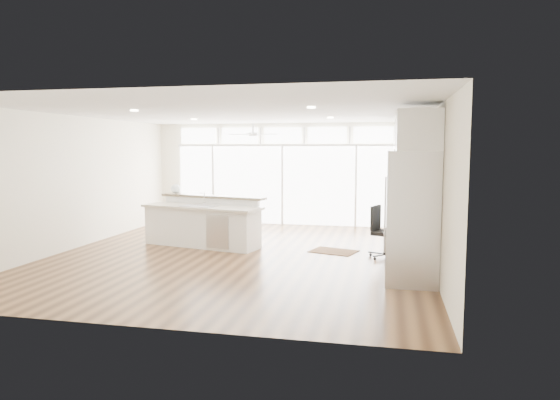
# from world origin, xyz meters

# --- Properties ---
(floor) EXTENTS (7.00, 8.00, 0.02)m
(floor) POSITION_xyz_m (0.00, 0.00, -0.01)
(floor) COLOR #422714
(floor) RESTS_ON ground
(ceiling) EXTENTS (7.00, 8.00, 0.02)m
(ceiling) POSITION_xyz_m (0.00, 0.00, 2.70)
(ceiling) COLOR silver
(ceiling) RESTS_ON wall_back
(wall_back) EXTENTS (7.00, 0.04, 2.70)m
(wall_back) POSITION_xyz_m (0.00, 4.00, 1.35)
(wall_back) COLOR white
(wall_back) RESTS_ON floor
(wall_front) EXTENTS (7.00, 0.04, 2.70)m
(wall_front) POSITION_xyz_m (0.00, -4.00, 1.35)
(wall_front) COLOR white
(wall_front) RESTS_ON floor
(wall_left) EXTENTS (0.04, 8.00, 2.70)m
(wall_left) POSITION_xyz_m (-3.50, 0.00, 1.35)
(wall_left) COLOR white
(wall_left) RESTS_ON floor
(wall_right) EXTENTS (0.04, 8.00, 2.70)m
(wall_right) POSITION_xyz_m (3.50, 0.00, 1.35)
(wall_right) COLOR white
(wall_right) RESTS_ON floor
(glass_wall) EXTENTS (5.80, 0.06, 2.08)m
(glass_wall) POSITION_xyz_m (0.00, 3.94, 1.05)
(glass_wall) COLOR white
(glass_wall) RESTS_ON wall_back
(transom_row) EXTENTS (5.90, 0.06, 0.40)m
(transom_row) POSITION_xyz_m (0.00, 3.94, 2.38)
(transom_row) COLOR white
(transom_row) RESTS_ON wall_back
(desk_window) EXTENTS (0.04, 0.85, 0.85)m
(desk_window) POSITION_xyz_m (3.46, 0.30, 1.55)
(desk_window) COLOR white
(desk_window) RESTS_ON wall_right
(ceiling_fan) EXTENTS (1.16, 1.16, 0.32)m
(ceiling_fan) POSITION_xyz_m (-0.50, 2.80, 2.48)
(ceiling_fan) COLOR silver
(ceiling_fan) RESTS_ON ceiling
(recessed_lights) EXTENTS (3.40, 3.00, 0.02)m
(recessed_lights) POSITION_xyz_m (0.00, 0.20, 2.68)
(recessed_lights) COLOR white
(recessed_lights) RESTS_ON ceiling
(oven_cabinet) EXTENTS (0.64, 1.20, 2.50)m
(oven_cabinet) POSITION_xyz_m (3.17, 1.80, 1.25)
(oven_cabinet) COLOR white
(oven_cabinet) RESTS_ON floor
(desk_nook) EXTENTS (0.72, 1.30, 0.76)m
(desk_nook) POSITION_xyz_m (3.13, 0.30, 0.38)
(desk_nook) COLOR white
(desk_nook) RESTS_ON floor
(upper_cabinets) EXTENTS (0.64, 1.30, 0.64)m
(upper_cabinets) POSITION_xyz_m (3.17, 0.30, 2.35)
(upper_cabinets) COLOR white
(upper_cabinets) RESTS_ON wall_right
(refrigerator) EXTENTS (0.76, 0.90, 2.00)m
(refrigerator) POSITION_xyz_m (3.11, -1.35, 1.00)
(refrigerator) COLOR silver
(refrigerator) RESTS_ON floor
(fridge_cabinet) EXTENTS (0.64, 0.90, 0.60)m
(fridge_cabinet) POSITION_xyz_m (3.17, -1.35, 2.30)
(fridge_cabinet) COLOR white
(fridge_cabinet) RESTS_ON wall_right
(framed_photos) EXTENTS (0.06, 0.22, 0.80)m
(framed_photos) POSITION_xyz_m (3.46, 0.92, 1.40)
(framed_photos) COLOR black
(framed_photos) RESTS_ON wall_right
(kitchen_island) EXTENTS (2.75, 1.54, 1.03)m
(kitchen_island) POSITION_xyz_m (-1.04, 0.66, 0.51)
(kitchen_island) COLOR white
(kitchen_island) RESTS_ON floor
(rug) EXTENTS (1.02, 0.86, 0.01)m
(rug) POSITION_xyz_m (1.72, 0.67, 0.01)
(rug) COLOR #392112
(rug) RESTS_ON floor
(office_chair) EXTENTS (0.63, 0.61, 0.96)m
(office_chair) POSITION_xyz_m (2.73, 0.29, 0.48)
(office_chair) COLOR black
(office_chair) RESTS_ON floor
(fishbowl) EXTENTS (0.25, 0.25, 0.21)m
(fishbowl) POSITION_xyz_m (-1.87, 1.26, 1.14)
(fishbowl) COLOR white
(fishbowl) RESTS_ON kitchen_island
(monitor) EXTENTS (0.15, 0.54, 0.45)m
(monitor) POSITION_xyz_m (3.05, 0.30, 0.98)
(monitor) COLOR black
(monitor) RESTS_ON desk_nook
(keyboard) EXTENTS (0.15, 0.36, 0.02)m
(keyboard) POSITION_xyz_m (2.88, 0.30, 0.77)
(keyboard) COLOR white
(keyboard) RESTS_ON desk_nook
(potted_plant) EXTENTS (0.34, 0.37, 0.25)m
(potted_plant) POSITION_xyz_m (3.17, 1.80, 2.63)
(potted_plant) COLOR #316129
(potted_plant) RESTS_ON oven_cabinet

